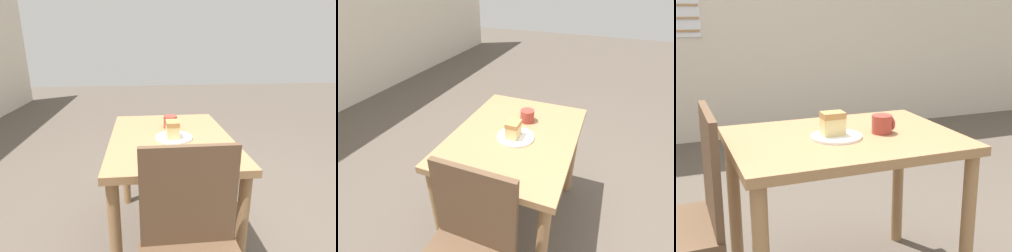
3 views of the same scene
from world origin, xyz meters
The scene contains 5 objects.
ground_plane centered at (0.00, 0.00, 0.00)m, with size 14.00×14.00×0.00m, color brown.
dining_table_near centered at (0.15, 0.27, 0.62)m, with size 0.98×0.73×0.74m.
plate centered at (0.10, 0.25, 0.74)m, with size 0.22×0.22×0.01m.
cake_slice centered at (0.09, 0.26, 0.80)m, with size 0.10×0.07×0.10m.
coffee_mug centered at (0.32, 0.25, 0.78)m, with size 0.10×0.09×0.08m.
Camera 2 is at (-1.13, -0.19, 1.60)m, focal length 28.00 mm.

